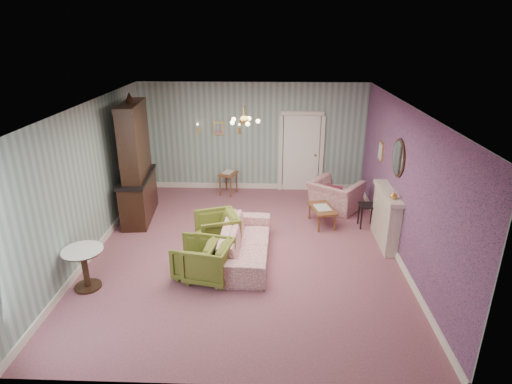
{
  "coord_description": "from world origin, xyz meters",
  "views": [
    {
      "loc": [
        0.49,
        -7.6,
        4.24
      ],
      "look_at": [
        0.2,
        0.4,
        1.1
      ],
      "focal_mm": 29.86,
      "sensor_mm": 36.0,
      "label": 1
    }
  ],
  "objects_px": {
    "olive_chair_b": "(196,256)",
    "pedestal_table": "(85,269)",
    "olive_chair_c": "(217,229)",
    "coffee_table": "(322,216)",
    "fireplace": "(386,217)",
    "sofa_chintz": "(245,237)",
    "olive_chair_a": "(208,259)",
    "wingback_chair": "(335,190)",
    "side_table_black": "(366,216)",
    "dresser": "(135,159)"
  },
  "relations": [
    {
      "from": "olive_chair_b",
      "to": "side_table_black",
      "type": "distance_m",
      "value": 4.07
    },
    {
      "from": "sofa_chintz",
      "to": "wingback_chair",
      "type": "relative_size",
      "value": 2.02
    },
    {
      "from": "wingback_chair",
      "to": "olive_chair_b",
      "type": "bearing_deg",
      "value": 83.25
    },
    {
      "from": "dresser",
      "to": "pedestal_table",
      "type": "distance_m",
      "value": 3.11
    },
    {
      "from": "wingback_chair",
      "to": "pedestal_table",
      "type": "distance_m",
      "value": 5.92
    },
    {
      "from": "wingback_chair",
      "to": "dresser",
      "type": "xyz_separation_m",
      "value": [
        -4.65,
        -0.65,
        0.94
      ]
    },
    {
      "from": "olive_chair_b",
      "to": "dresser",
      "type": "xyz_separation_m",
      "value": [
        -1.74,
        2.44,
        1.05
      ]
    },
    {
      "from": "olive_chair_a",
      "to": "wingback_chair",
      "type": "relative_size",
      "value": 0.71
    },
    {
      "from": "olive_chair_b",
      "to": "pedestal_table",
      "type": "bearing_deg",
      "value": -66.7
    },
    {
      "from": "wingback_chair",
      "to": "sofa_chintz",
      "type": "bearing_deg",
      "value": 86.5
    },
    {
      "from": "olive_chair_c",
      "to": "side_table_black",
      "type": "bearing_deg",
      "value": 88.2
    },
    {
      "from": "olive_chair_b",
      "to": "fireplace",
      "type": "bearing_deg",
      "value": 118.71
    },
    {
      "from": "olive_chair_b",
      "to": "sofa_chintz",
      "type": "height_order",
      "value": "sofa_chintz"
    },
    {
      "from": "sofa_chintz",
      "to": "dresser",
      "type": "bearing_deg",
      "value": 57.03
    },
    {
      "from": "olive_chair_c",
      "to": "pedestal_table",
      "type": "bearing_deg",
      "value": -73.41
    },
    {
      "from": "dresser",
      "to": "fireplace",
      "type": "distance_m",
      "value": 5.6
    },
    {
      "from": "fireplace",
      "to": "pedestal_table",
      "type": "bearing_deg",
      "value": -161.53
    },
    {
      "from": "coffee_table",
      "to": "pedestal_table",
      "type": "height_order",
      "value": "pedestal_table"
    },
    {
      "from": "wingback_chair",
      "to": "dresser",
      "type": "bearing_deg",
      "value": 44.49
    },
    {
      "from": "olive_chair_c",
      "to": "sofa_chintz",
      "type": "relative_size",
      "value": 0.36
    },
    {
      "from": "olive_chair_c",
      "to": "wingback_chair",
      "type": "relative_size",
      "value": 0.72
    },
    {
      "from": "side_table_black",
      "to": "pedestal_table",
      "type": "xyz_separation_m",
      "value": [
        -5.3,
        -2.59,
        0.1
      ]
    },
    {
      "from": "olive_chair_b",
      "to": "wingback_chair",
      "type": "distance_m",
      "value": 4.24
    },
    {
      "from": "wingback_chair",
      "to": "dresser",
      "type": "relative_size",
      "value": 0.39
    },
    {
      "from": "dresser",
      "to": "wingback_chair",
      "type": "bearing_deg",
      "value": 2.53
    },
    {
      "from": "fireplace",
      "to": "coffee_table",
      "type": "bearing_deg",
      "value": 145.13
    },
    {
      "from": "sofa_chintz",
      "to": "fireplace",
      "type": "relative_size",
      "value": 1.62
    },
    {
      "from": "fireplace",
      "to": "side_table_black",
      "type": "xyz_separation_m",
      "value": [
        -0.21,
        0.75,
        -0.31
      ]
    },
    {
      "from": "fireplace",
      "to": "sofa_chintz",
      "type": "bearing_deg",
      "value": -165.84
    },
    {
      "from": "olive_chair_b",
      "to": "coffee_table",
      "type": "bearing_deg",
      "value": 139.71
    },
    {
      "from": "olive_chair_b",
      "to": "olive_chair_c",
      "type": "xyz_separation_m",
      "value": [
        0.26,
        1.05,
        0.03
      ]
    },
    {
      "from": "olive_chair_b",
      "to": "fireplace",
      "type": "relative_size",
      "value": 0.54
    },
    {
      "from": "sofa_chintz",
      "to": "pedestal_table",
      "type": "xyz_separation_m",
      "value": [
        -2.67,
        -1.12,
        -0.07
      ]
    },
    {
      "from": "coffee_table",
      "to": "pedestal_table",
      "type": "distance_m",
      "value": 5.08
    },
    {
      "from": "coffee_table",
      "to": "sofa_chintz",
      "type": "bearing_deg",
      "value": -136.77
    },
    {
      "from": "sofa_chintz",
      "to": "pedestal_table",
      "type": "relative_size",
      "value": 3.03
    },
    {
      "from": "olive_chair_b",
      "to": "coffee_table",
      "type": "height_order",
      "value": "olive_chair_b"
    },
    {
      "from": "coffee_table",
      "to": "wingback_chair",
      "type": "bearing_deg",
      "value": 65.41
    },
    {
      "from": "olive_chair_a",
      "to": "coffee_table",
      "type": "bearing_deg",
      "value": 147.61
    },
    {
      "from": "dresser",
      "to": "olive_chair_c",
      "type": "bearing_deg",
      "value": -40.25
    },
    {
      "from": "fireplace",
      "to": "pedestal_table",
      "type": "distance_m",
      "value": 5.81
    },
    {
      "from": "olive_chair_b",
      "to": "fireplace",
      "type": "distance_m",
      "value": 3.94
    },
    {
      "from": "olive_chair_a",
      "to": "fireplace",
      "type": "distance_m",
      "value": 3.76
    },
    {
      "from": "olive_chair_b",
      "to": "coffee_table",
      "type": "relative_size",
      "value": 0.91
    },
    {
      "from": "olive_chair_b",
      "to": "side_table_black",
      "type": "bearing_deg",
      "value": 129.67
    },
    {
      "from": "coffee_table",
      "to": "pedestal_table",
      "type": "relative_size",
      "value": 1.11
    },
    {
      "from": "olive_chair_b",
      "to": "pedestal_table",
      "type": "xyz_separation_m",
      "value": [
        -1.82,
        -0.48,
        -0.0
      ]
    },
    {
      "from": "olive_chair_c",
      "to": "side_table_black",
      "type": "distance_m",
      "value": 3.4
    },
    {
      "from": "side_table_black",
      "to": "pedestal_table",
      "type": "relative_size",
      "value": 0.72
    },
    {
      "from": "side_table_black",
      "to": "dresser",
      "type": "bearing_deg",
      "value": 176.35
    }
  ]
}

